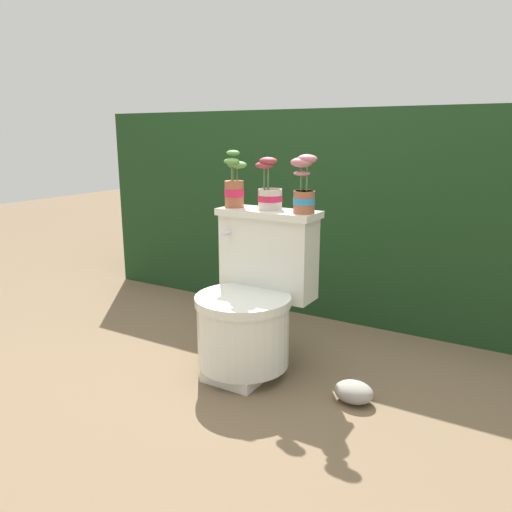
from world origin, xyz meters
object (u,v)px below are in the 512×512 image
at_px(potted_plant_left, 234,185).
at_px(garden_stone, 354,392).
at_px(toilet, 252,304).
at_px(potted_plant_middle, 304,187).
at_px(potted_plant_midleft, 269,192).

xyz_separation_m(potted_plant_left, garden_stone, (0.67, -0.19, -0.75)).
xyz_separation_m(toilet, garden_stone, (0.49, -0.06, -0.25)).
bearing_deg(garden_stone, potted_plant_middle, 150.06).
relative_size(toilet, potted_plant_middle, 2.83).
bearing_deg(potted_plant_left, garden_stone, -16.29).
bearing_deg(potted_plant_midleft, potted_plant_left, -176.35).
xyz_separation_m(toilet, potted_plant_midleft, (0.00, 0.15, 0.47)).
height_order(potted_plant_left, potted_plant_middle, potted_plant_left).
bearing_deg(garden_stone, toilet, 173.10).
distance_m(toilet, potted_plant_left, 0.54).
height_order(potted_plant_left, potted_plant_midleft, potted_plant_left).
bearing_deg(garden_stone, potted_plant_midleft, 157.31).
xyz_separation_m(toilet, potted_plant_left, (-0.17, 0.14, 0.49)).
xyz_separation_m(potted_plant_midleft, garden_stone, (0.49, -0.21, -0.72)).
distance_m(toilet, potted_plant_midleft, 0.49).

